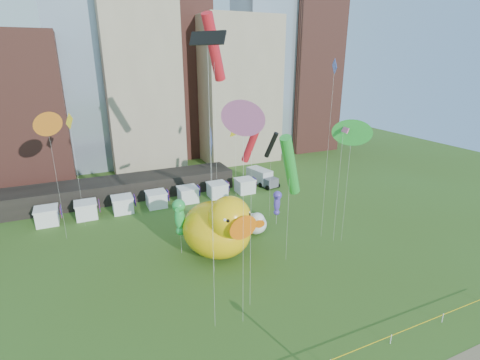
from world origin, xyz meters
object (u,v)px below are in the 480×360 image
big_duck (219,227)px  seahorse_purple (277,201)px  seahorse_green (180,214)px  box_truck (261,177)px  small_duck (255,223)px

big_duck → seahorse_purple: 11.06m
seahorse_green → box_truck: (19.84, 17.89, -3.60)m
big_duck → small_duck: 7.36m
box_truck → seahorse_purple: bearing=-122.3°
seahorse_green → seahorse_purple: 14.29m
small_duck → seahorse_purple: 4.51m
seahorse_purple → box_truck: seahorse_purple is taller
big_duck → seahorse_purple: bearing=13.2°
box_truck → seahorse_green: bearing=-150.0°
small_duck → seahorse_purple: bearing=28.1°
seahorse_green → seahorse_purple: (14.03, 2.22, -1.57)m
box_truck → big_duck: bearing=-140.4°
small_duck → box_truck: 19.44m
small_duck → seahorse_green: seahorse_green is taller
small_duck → box_truck: (9.70, 16.85, -0.09)m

